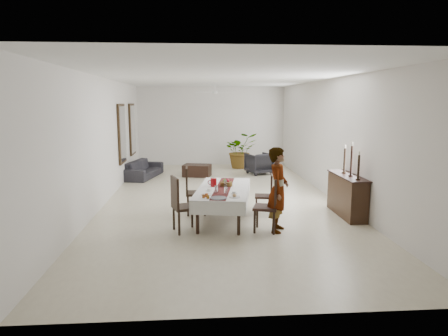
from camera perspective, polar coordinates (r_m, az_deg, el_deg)
floor at (r=10.79m, az=-0.44°, el=-4.42°), size 6.00×12.00×0.00m
ceiling at (r=10.50m, az=-0.46°, el=12.80°), size 6.00×12.00×0.02m
wall_back at (r=16.50m, az=-1.82°, el=6.00°), size 6.00×0.02×3.20m
wall_front at (r=4.61m, az=4.43°, el=-2.87°), size 6.00×0.02×3.20m
wall_left at (r=10.76m, az=-16.64°, el=3.79°), size 0.02×12.00×3.20m
wall_right at (r=11.13m, az=15.19°, el=4.03°), size 0.02×12.00×3.20m
dining_table_top at (r=8.81m, az=-0.11°, el=-3.09°), size 1.29×2.35×0.05m
table_leg_fl at (r=7.93m, az=-3.83°, el=-7.13°), size 0.08×0.08×0.65m
table_leg_fr at (r=7.84m, az=2.12°, el=-7.30°), size 0.08×0.08×0.65m
table_leg_bl at (r=9.96m, az=-1.85°, el=-3.68°), size 0.08×0.08×0.65m
table_leg_br at (r=9.89m, az=2.86°, el=-3.78°), size 0.08×0.08×0.65m
tablecloth_top at (r=8.80m, az=-0.11°, el=-2.91°), size 1.48×2.55×0.01m
tablecloth_drape_left at (r=8.90m, az=-3.60°, el=-3.68°), size 0.41×2.36×0.28m
tablecloth_drape_right at (r=8.80m, az=3.42°, el=-3.84°), size 0.41×2.36×0.28m
tablecloth_drape_near at (r=7.68m, az=-0.99°, el=-5.78°), size 1.08×0.19×0.28m
tablecloth_drape_far at (r=9.99m, az=0.57°, el=-2.21°), size 1.08×0.19×0.28m
table_runner at (r=8.80m, az=-0.11°, el=-2.87°), size 0.71×2.34×0.00m
red_pitcher at (r=8.94m, az=-1.50°, el=-2.08°), size 0.16×0.16×0.19m
pitcher_handle at (r=8.95m, az=-2.00°, el=-2.07°), size 0.11×0.04×0.11m
wine_glass_near at (r=8.19m, az=0.25°, el=-3.25°), size 0.07×0.07×0.16m
wine_glass_mid at (r=8.30m, az=-1.09°, el=-3.08°), size 0.07×0.07×0.16m
wine_glass_far at (r=8.83m, az=0.22°, el=-2.32°), size 0.07×0.07×0.16m
teacup_right at (r=8.23m, az=1.44°, el=-3.55°), size 0.08×0.08×0.06m
saucer_right at (r=8.23m, az=1.44°, el=-3.70°), size 0.14×0.14×0.01m
teacup_left at (r=8.51m, az=-2.19°, el=-3.12°), size 0.08×0.08×0.06m
saucer_left at (r=8.52m, az=-2.19°, el=-3.26°), size 0.14×0.14×0.01m
plate_near_right at (r=7.96m, az=1.50°, el=-4.15°), size 0.22×0.22×0.01m
bread_near_right at (r=7.96m, az=1.50°, el=-3.97°), size 0.08×0.08×0.08m
plate_near_left at (r=8.16m, az=-2.54°, el=-3.82°), size 0.22×0.22×0.01m
plate_far_left at (r=9.33m, az=-1.62°, el=-2.13°), size 0.22×0.22×0.01m
serving_tray at (r=7.85m, az=-0.81°, el=-4.32°), size 0.33×0.33×0.02m
jam_jar_a at (r=7.85m, az=-2.32°, el=-4.15°), size 0.06×0.06×0.07m
jam_jar_b at (r=7.91m, az=-2.93°, el=-4.03°), size 0.06×0.06×0.07m
jam_jar_c at (r=7.99m, az=-2.50°, el=-3.89°), size 0.06×0.06×0.07m
fruit_basket at (r=9.01m, az=0.33°, el=-2.28°), size 0.28×0.28×0.09m
fruit_red at (r=9.01m, az=0.52°, el=-1.83°), size 0.08×0.08×0.08m
fruit_green at (r=9.03m, az=0.11°, el=-1.81°), size 0.07×0.07×0.07m
chair_right_near_seat at (r=8.09m, az=5.96°, el=-5.63°), size 0.58×0.58×0.05m
chair_right_near_leg_fl at (r=7.96m, az=7.14°, el=-7.84°), size 0.06×0.06×0.46m
chair_right_near_leg_fr at (r=8.32m, az=7.40°, el=-7.07°), size 0.06×0.06×0.46m
chair_right_near_leg_bl at (r=8.00m, az=4.39°, el=-7.70°), size 0.06×0.06×0.46m
chair_right_near_leg_br at (r=8.36m, az=4.77°, el=-6.94°), size 0.06×0.06×0.46m
chair_right_near_back at (r=7.99m, az=7.51°, el=-3.49°), size 0.18×0.46×0.59m
chair_right_far_seat at (r=9.35m, az=5.65°, el=-4.04°), size 0.45×0.45×0.04m
chair_right_far_leg_fl at (r=9.25m, az=6.65°, el=-5.60°), size 0.05×0.05×0.39m
chair_right_far_leg_fr at (r=9.56m, az=6.60°, el=-5.10°), size 0.05×0.05×0.39m
chair_right_far_leg_bl at (r=9.24m, az=4.63°, el=-5.57°), size 0.05×0.05×0.39m
chair_right_far_leg_br at (r=9.55m, az=4.65°, el=-5.07°), size 0.05×0.05×0.39m
chair_right_far_back at (r=9.29m, az=6.79°, el=-2.43°), size 0.10×0.40×0.50m
chair_left_near_seat at (r=8.06m, az=-5.50°, el=-5.59°), size 0.60×0.60×0.05m
chair_left_near_leg_fl at (r=8.26m, az=-7.18°, el=-7.15°), size 0.06×0.06×0.47m
chair_left_near_leg_fr at (r=7.90m, az=-6.42°, el=-7.91°), size 0.06×0.06×0.47m
chair_left_near_leg_bl at (r=8.36m, az=-4.58°, el=-6.89°), size 0.06×0.06×0.47m
chair_left_near_leg_br at (r=8.01m, az=-3.71°, el=-7.63°), size 0.06×0.06×0.47m
chair_left_near_back at (r=7.92m, az=-7.04°, el=-3.45°), size 0.19×0.47×0.61m
chair_left_far_seat at (r=9.29m, az=-4.00°, el=-3.62°), size 0.47×0.47×0.05m
chair_left_far_leg_fl at (r=9.53m, az=-5.16°, el=-4.89°), size 0.05×0.05×0.46m
chair_left_far_leg_fr at (r=9.16m, az=-5.16°, el=-5.48°), size 0.05×0.05×0.46m
chair_left_far_leg_bl at (r=9.54m, az=-2.85°, el=-4.86°), size 0.05×0.05×0.46m
chair_left_far_leg_br at (r=9.17m, az=-2.76°, el=-5.45°), size 0.05×0.05×0.46m
chair_left_far_back at (r=9.22m, az=-5.35°, el=-1.71°), size 0.05×0.47×0.59m
woman at (r=8.03m, az=7.73°, el=-3.11°), size 0.59×0.72×1.70m
sideboard_body at (r=9.58m, az=17.16°, el=-3.83°), size 0.40×1.51×0.91m
sideboard_top at (r=9.49m, az=17.29°, el=-1.07°), size 0.44×1.57×0.03m
candlestick_near_base at (r=8.98m, az=18.59°, el=-1.52°), size 0.10×0.10×0.03m
candlestick_near_shaft at (r=8.94m, az=18.67°, el=0.17°), size 0.05×0.05×0.50m
candlestick_near_candle at (r=8.90m, az=18.77°, el=2.03°), size 0.04×0.04×0.08m
candlestick_mid_base at (r=9.35m, az=17.64°, el=-1.05°), size 0.10×0.10×0.03m
candlestick_mid_shaft at (r=9.29m, az=17.74°, el=1.03°), size 0.05×0.05×0.66m
candlestick_mid_candle at (r=9.25m, az=17.86°, el=3.28°), size 0.04×0.04×0.08m
candlestick_far_base at (r=9.72m, az=16.76°, el=-0.63°), size 0.10×0.10×0.03m
candlestick_far_shaft at (r=9.67m, az=16.84°, el=1.08°), size 0.05×0.05×0.56m
candlestick_far_candle at (r=9.63m, az=16.93°, el=2.95°), size 0.04×0.04×0.08m
sofa at (r=14.07m, az=-11.41°, el=-0.15°), size 1.24×2.12×0.58m
armchair at (r=14.50m, az=5.03°, el=0.65°), size 1.05×1.07×0.76m
coffee_table at (r=14.03m, az=-3.88°, el=-0.35°), size 1.05×0.83×0.41m
potted_plant at (r=15.74m, az=2.37°, el=2.54°), size 1.45×1.31×1.40m
mirror_frame_near at (r=12.90m, az=-14.39°, el=4.76°), size 0.06×1.05×1.85m
mirror_glass_near at (r=12.89m, az=-14.24°, el=4.76°), size 0.01×0.90×1.70m
mirror_frame_far at (r=14.96m, az=-12.99°, el=5.41°), size 0.06×1.05×1.85m
mirror_glass_far at (r=14.96m, az=-12.85°, el=5.42°), size 0.01×0.90×1.70m
fan_rod at (r=13.49m, az=-1.31°, el=11.62°), size 0.04×0.04×0.20m
fan_hub at (r=13.48m, az=-1.30°, el=10.77°), size 0.16×0.16×0.08m
fan_blade_n at (r=13.83m, az=-1.38°, el=10.73°), size 0.10×0.55×0.01m
fan_blade_s at (r=13.13m, az=-1.22°, el=10.80°), size 0.10×0.55×0.01m
fan_blade_e at (r=13.50m, az=0.21°, el=10.77°), size 0.55×0.10×0.01m
fan_blade_w at (r=13.47m, az=-2.82°, el=10.76°), size 0.55×0.10×0.01m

